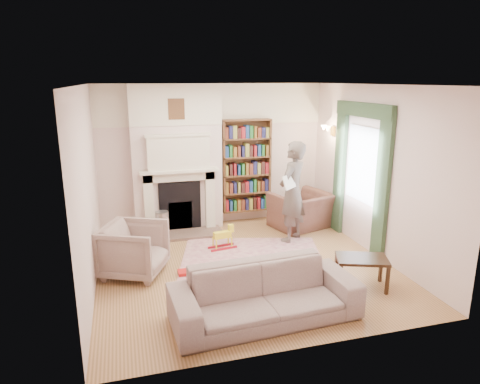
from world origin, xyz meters
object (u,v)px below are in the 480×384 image
object	(u,v)px
paraffin_heater	(162,226)
rocking_horse	(222,237)
armchair_reading	(301,210)
man_reading	(292,192)
sofa	(265,294)
bookcase	(246,166)
armchair_left	(134,250)
coffee_table	(361,272)

from	to	relation	value
paraffin_heater	rocking_horse	distance (m)	1.19
armchair_reading	paraffin_heater	size ratio (longest dim) A/B	1.96
armchair_reading	rocking_horse	distance (m)	1.90
man_reading	paraffin_heater	xyz separation A→B (m)	(-2.28, 0.62, -0.64)
rocking_horse	sofa	bearing A→B (deg)	-99.84
armchair_reading	sofa	size ratio (longest dim) A/B	0.47
paraffin_heater	armchair_reading	bearing A→B (deg)	-0.39
armchair_reading	sofa	distance (m)	3.50
bookcase	armchair_left	distance (m)	3.15
armchair_reading	sofa	xyz separation A→B (m)	(-1.78, -3.01, -0.02)
man_reading	paraffin_heater	bearing A→B (deg)	-55.89
paraffin_heater	man_reading	bearing A→B (deg)	-15.19
coffee_table	paraffin_heater	xyz separation A→B (m)	(-2.53, 2.61, 0.05)
bookcase	man_reading	world-z (taller)	bookcase
armchair_reading	rocking_horse	bearing A→B (deg)	4.19
bookcase	armchair_reading	size ratio (longest dim) A/B	1.71
armchair_reading	armchair_left	bearing A→B (deg)	4.80
bookcase	armchair_left	bearing A→B (deg)	-139.76
armchair_reading	rocking_horse	xyz separation A→B (m)	(-1.77, -0.68, -0.14)
man_reading	paraffin_heater	distance (m)	2.45
armchair_reading	man_reading	xyz separation A→B (m)	(-0.45, -0.60, 0.57)
bookcase	coffee_table	bearing A→B (deg)	-77.08
rocking_horse	armchair_reading	bearing A→B (deg)	11.48
man_reading	rocking_horse	bearing A→B (deg)	-37.24
paraffin_heater	armchair_left	bearing A→B (deg)	-112.38
bookcase	rocking_horse	world-z (taller)	bookcase
armchair_left	rocking_horse	size ratio (longest dim) A/B	1.82
coffee_table	bookcase	bearing A→B (deg)	123.05
armchair_left	man_reading	distance (m)	2.95
armchair_left	paraffin_heater	bearing A→B (deg)	2.04
rocking_horse	bookcase	bearing A→B (deg)	49.04
rocking_horse	paraffin_heater	bearing A→B (deg)	134.44
man_reading	bookcase	bearing A→B (deg)	-109.56
sofa	rocking_horse	world-z (taller)	sofa
armchair_reading	armchair_left	distance (m)	3.52
coffee_table	paraffin_heater	world-z (taller)	paraffin_heater
coffee_table	armchair_left	bearing A→B (deg)	177.42
armchair_left	coffee_table	distance (m)	3.34
man_reading	rocking_horse	size ratio (longest dim) A/B	3.80
bookcase	armchair_reading	world-z (taller)	bookcase
armchair_left	armchair_reading	bearing A→B (deg)	-43.93
man_reading	paraffin_heater	world-z (taller)	man_reading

